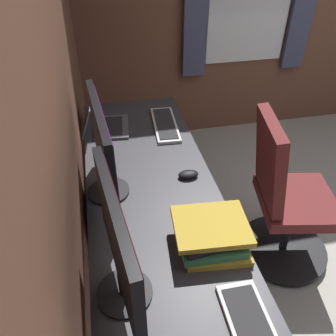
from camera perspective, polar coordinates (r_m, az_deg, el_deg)
wall_back at (r=1.13m, az=-20.89°, el=7.37°), size 4.42×0.10×2.60m
desk at (r=1.62m, az=-1.75°, el=-8.32°), size 2.19×0.63×0.73m
drawer_pedestal at (r=1.94m, az=-3.13°, el=-12.04°), size 0.40×0.51×0.69m
monitor_primary at (r=1.09m, az=-8.19°, el=-12.71°), size 0.55×0.20×0.46m
monitor_secondary at (r=1.51m, az=-10.83°, el=3.51°), size 0.58×0.20×0.45m
laptop_leftmost at (r=2.14m, az=-10.92°, el=7.58°), size 0.31×0.30×0.20m
keyboard_spare at (r=2.15m, az=-0.49°, el=7.32°), size 0.43×0.17×0.02m
mouse_main at (r=1.73m, az=3.41°, el=-1.07°), size 0.06×0.10×0.03m
book_stack_near at (r=1.39m, az=7.46°, el=-11.15°), size 0.28×0.32×0.11m
office_chair at (r=2.11m, az=18.88°, el=-5.34°), size 0.56×0.59×0.97m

